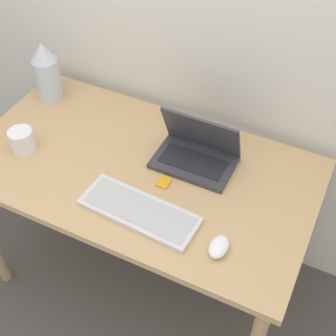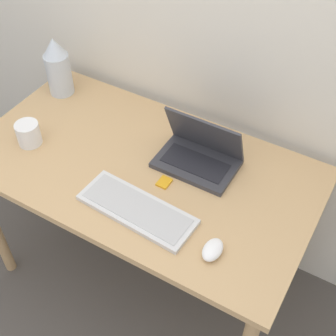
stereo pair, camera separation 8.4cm
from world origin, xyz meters
name	(u,v)px [view 1 (the left image)]	position (x,y,z in m)	size (l,w,h in m)	color
desk	(140,183)	(0.00, 0.37, 0.68)	(1.34, 0.74, 0.77)	tan
laptop	(197,152)	(0.18, 0.50, 0.82)	(0.30, 0.20, 0.21)	#333338
keyboard	(139,211)	(0.11, 0.17, 0.78)	(0.43, 0.18, 0.02)	silver
mouse	(219,247)	(0.41, 0.15, 0.79)	(0.06, 0.09, 0.04)	white
vase	(47,72)	(-0.56, 0.59, 0.90)	(0.11, 0.11, 0.27)	silver
mp3_player	(164,183)	(0.12, 0.34, 0.77)	(0.04, 0.05, 0.01)	orange
mug	(22,141)	(-0.45, 0.26, 0.82)	(0.09, 0.09, 0.09)	white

